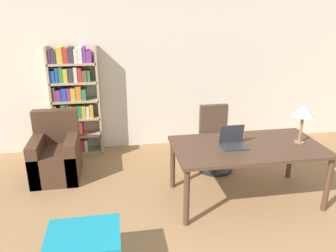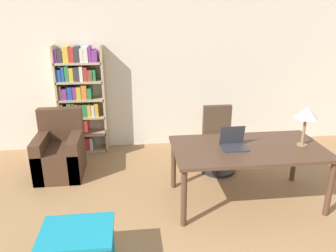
{
  "view_description": "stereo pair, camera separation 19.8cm",
  "coord_description": "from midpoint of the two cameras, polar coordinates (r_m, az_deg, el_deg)",
  "views": [
    {
      "loc": [
        -0.96,
        -1.15,
        2.38
      ],
      "look_at": [
        -0.32,
        2.64,
        1.01
      ],
      "focal_mm": 35.0,
      "sensor_mm": 36.0,
      "label": 1
    },
    {
      "loc": [
        -0.76,
        -1.17,
        2.38
      ],
      "look_at": [
        -0.32,
        2.64,
        1.01
      ],
      "focal_mm": 35.0,
      "sensor_mm": 36.0,
      "label": 2
    }
  ],
  "objects": [
    {
      "name": "armchair",
      "position": [
        5.19,
        -19.9,
        -5.03
      ],
      "size": [
        0.66,
        0.76,
        0.96
      ],
      "color": "#472D1E",
      "rests_on": "ground_plane"
    },
    {
      "name": "side_table_blue",
      "position": [
        3.26,
        -16.28,
        -18.54
      ],
      "size": [
        0.67,
        0.53,
        0.48
      ],
      "color": "teal",
      "rests_on": "ground_plane"
    },
    {
      "name": "table_lamp",
      "position": [
        4.38,
        21.35,
        2.3
      ],
      "size": [
        0.28,
        0.28,
        0.51
      ],
      "color": "olive",
      "rests_on": "desk"
    },
    {
      "name": "laptop",
      "position": [
        4.16,
        9.92,
        -2.74
      ],
      "size": [
        0.31,
        0.25,
        0.26
      ],
      "color": "#2D2D33",
      "rests_on": "desk"
    },
    {
      "name": "bookshelf",
      "position": [
        5.74,
        -17.17,
        4.16
      ],
      "size": [
        0.79,
        0.28,
        1.85
      ],
      "color": "tan",
      "rests_on": "ground_plane"
    },
    {
      "name": "wall_back",
      "position": [
        5.85,
        -1.01,
        9.5
      ],
      "size": [
        8.0,
        0.06,
        2.7
      ],
      "color": "beige",
      "rests_on": "ground_plane"
    },
    {
      "name": "desk",
      "position": [
        4.27,
        12.35,
        -4.33
      ],
      "size": [
        1.89,
        1.0,
        0.76
      ],
      "color": "#4C3323",
      "rests_on": "ground_plane"
    },
    {
      "name": "office_chair",
      "position": [
        5.13,
        7.05,
        -2.74
      ],
      "size": [
        0.53,
        0.53,
        1.0
      ],
      "color": "black",
      "rests_on": "ground_plane"
    }
  ]
}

